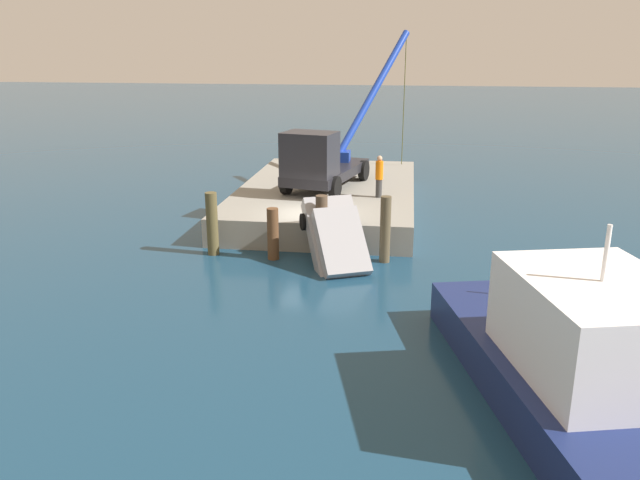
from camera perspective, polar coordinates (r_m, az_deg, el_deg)
The scene contains 9 objects.
ground at distance 26.30m, azimuth -0.76°, elevation -0.06°, with size 200.00×200.00×0.00m, color navy.
dock at distance 31.29m, azimuth 0.72°, elevation 3.87°, with size 13.91×8.26×1.17m, color gray.
crane_truck at distance 29.88m, azimuth 0.30°, elevation 7.27°, with size 9.60×5.57×7.26m.
dock_worker at distance 28.59m, azimuth 5.29°, elevation 5.69°, with size 0.34×0.34×1.87m.
salvaged_car at distance 23.02m, azimuth 1.76°, elevation -1.07°, with size 4.22×3.32×3.75m.
piling_near at distance 24.62m, azimuth -9.59°, elevation 1.43°, with size 0.44×0.44×2.43m, color brown.
piling_mid at distance 23.87m, azimuth -4.21°, elevation 0.55°, with size 0.43×0.43×1.96m, color brown.
piling_far at distance 23.59m, azimuth 0.14°, elevation 1.04°, with size 0.44×0.44×2.48m, color #4F3D2D.
piling_end at distance 23.54m, azimuth 5.83°, elevation 0.93°, with size 0.39×0.39×2.49m, color brown.
Camera 1 is at (24.82, 3.81, 7.81)m, focal length 35.91 mm.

